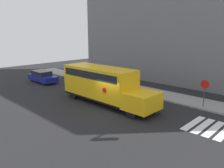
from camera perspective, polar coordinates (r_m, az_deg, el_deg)
The scene contains 7 objects.
ground_plane at distance 18.26m, azimuth -0.08°, elevation -6.66°, with size 60.00×60.00×0.00m, color black.
sidewalk_strip at distance 23.14m, azimuth 11.20°, elevation -2.41°, with size 44.00×3.00×0.15m.
building_backdrop at distance 28.01m, azimuth 19.19°, elevation 12.14°, with size 32.00×4.00×12.06m.
crosswalk_stripes at distance 16.24m, azimuth 25.07°, elevation -10.56°, with size 3.30×3.20×0.01m.
school_bus at distance 19.49m, azimuth -2.34°, elevation 0.16°, with size 9.64×2.57×3.22m.
parked_car at distance 29.43m, azimuth -17.69°, elevation 1.86°, with size 4.55×1.78×1.46m.
stop_sign at distance 19.45m, azimuth 23.00°, elevation -1.44°, with size 0.70×0.10×2.47m.
Camera 1 is at (11.94, -12.34, 6.22)m, focal length 35.00 mm.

